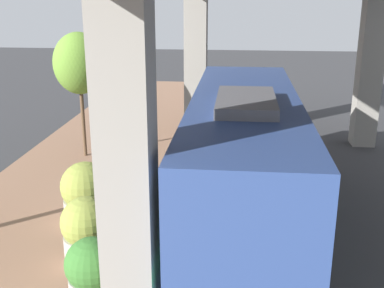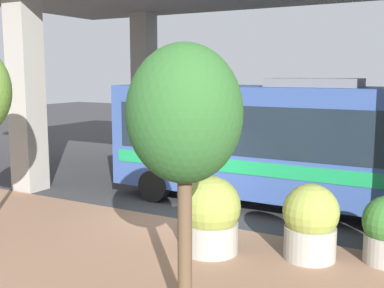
% 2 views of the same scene
% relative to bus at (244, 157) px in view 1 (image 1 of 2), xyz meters
% --- Properties ---
extents(ground_plane, '(80.00, 80.00, 0.00)m').
position_rel_bus_xyz_m(ground_plane, '(-2.49, 1.96, -2.09)').
color(ground_plane, '#38383A').
rests_on(ground_plane, ground).
extents(sidewalk_strip, '(6.00, 40.00, 0.02)m').
position_rel_bus_xyz_m(sidewalk_strip, '(-5.49, 1.96, -2.08)').
color(sidewalk_strip, '#936B51').
rests_on(sidewalk_strip, ground).
extents(bus, '(2.76, 10.24, 3.87)m').
position_rel_bus_xyz_m(bus, '(0.00, 0.00, 0.00)').
color(bus, '#334C8C').
rests_on(bus, ground).
extents(fire_hydrant, '(0.45, 0.22, 1.11)m').
position_rel_bus_xyz_m(fire_hydrant, '(-3.02, 0.80, -1.53)').
color(fire_hydrant, '#B21919').
rests_on(fire_hydrant, ground).
extents(planter_front, '(1.21, 1.21, 1.67)m').
position_rel_bus_xyz_m(planter_front, '(-3.56, -2.00, -1.26)').
color(planter_front, '#9E998E').
rests_on(planter_front, ground).
extents(planter_middle, '(1.35, 1.35, 1.75)m').
position_rel_bus_xyz_m(planter_middle, '(-4.25, 0.06, -1.24)').
color(planter_middle, '#9E998E').
rests_on(planter_middle, ground).
extents(planter_back, '(1.09, 1.09, 1.47)m').
position_rel_bus_xyz_m(planter_back, '(-2.99, -3.50, -1.36)').
color(planter_back, '#9E998E').
rests_on(planter_back, ground).
extents(street_tree_far, '(1.90, 1.90, 4.74)m').
position_rel_bus_xyz_m(street_tree_far, '(-6.07, 5.58, 1.50)').
color(street_tree_far, brown).
rests_on(street_tree_far, ground).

